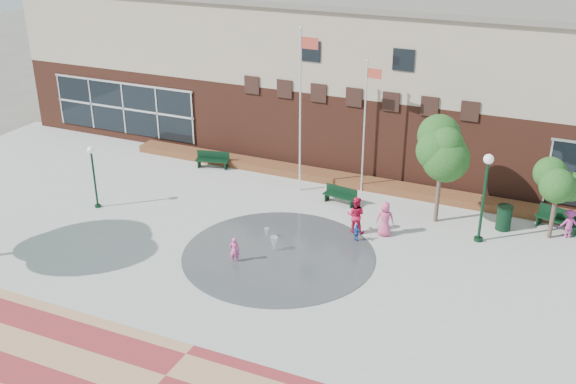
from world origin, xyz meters
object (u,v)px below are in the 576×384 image
at_px(flagpole_right, 365,120).
at_px(trash_can, 504,218).
at_px(flagpole_left, 301,103).
at_px(bench_left, 213,163).
at_px(child_splash, 235,250).

distance_m(flagpole_right, trash_can, 8.23).
distance_m(flagpole_left, bench_left, 7.39).
relative_size(flagpole_left, flagpole_right, 1.22).
height_order(trash_can, child_splash, trash_can).
xyz_separation_m(flagpole_left, trash_can, (10.39, -0.26, -4.15)).
xyz_separation_m(flagpole_left, bench_left, (-5.82, 0.87, -4.46)).
distance_m(bench_left, child_splash, 10.89).
bearing_deg(bench_left, flagpole_left, -22.27).
height_order(flagpole_right, child_splash, flagpole_right).
relative_size(flagpole_right, bench_left, 3.56).
bearing_deg(flagpole_left, trash_can, 1.72).
bearing_deg(child_splash, bench_left, -77.47).
relative_size(flagpole_left, trash_can, 7.10).
bearing_deg(trash_can, child_splash, -142.01).
bearing_deg(trash_can, flagpole_right, 168.65).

